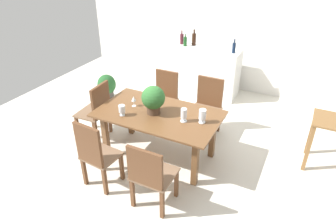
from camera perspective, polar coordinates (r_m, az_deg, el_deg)
The scene contains 20 objects.
ground_plane at distance 4.82m, azimuth -0.17°, elevation -6.34°, with size 7.04×7.04×0.00m, color silver.
back_wall at distance 6.51m, azimuth 10.57°, elevation 15.61°, with size 6.40×0.10×2.60m, color white.
dining_table at distance 4.28m, azimuth -1.79°, elevation -1.52°, with size 1.72×0.98×0.73m.
chair_near_left at distance 3.89m, azimuth -13.54°, elevation -7.55°, with size 0.46×0.44×0.98m.
chair_far_left at distance 5.21m, azimuth -0.69°, elevation 3.21°, with size 0.45×0.43×0.92m.
chair_head_end at distance 4.88m, azimuth -13.25°, elevation 0.60°, with size 0.44×0.48×0.95m.
chair_far_right at distance 4.94m, azimuth 7.37°, elevation 1.51°, with size 0.46×0.47×0.94m.
chair_near_right at distance 3.53m, azimuth -3.40°, elevation -11.58°, with size 0.47×0.45×0.91m.
flower_centerpiece at distance 4.12m, azimuth -2.78°, elevation 2.51°, with size 0.33×0.33×0.40m.
crystal_vase_left at distance 3.98m, azimuth 2.99°, elevation -0.41°, with size 0.09×0.09×0.19m.
crystal_vase_center_near at distance 4.16m, azimuth -8.68°, elevation 0.50°, with size 0.09×0.09×0.15m.
crystal_vase_right at distance 3.97m, azimuth 6.50°, elevation -0.56°, with size 0.10×0.10×0.19m.
wine_glass at distance 4.37m, azimuth -6.49°, elevation 2.42°, with size 0.07×0.07×0.16m.
kitchen_counter at distance 6.33m, azimuth 6.42°, elevation 7.79°, with size 1.49×0.52×0.97m, color silver.
wine_bottle_amber at distance 6.26m, azimuth 4.91°, elevation 13.52°, with size 0.08×0.08×0.31m.
wine_bottle_clear at distance 6.21m, azimuth 3.26°, elevation 13.14°, with size 0.07×0.07×0.24m.
wine_bottle_dark at distance 5.91m, azimuth 12.30°, elevation 11.74°, with size 0.06×0.06×0.26m.
wine_bottle_green at distance 6.32m, azimuth 2.60°, elevation 13.61°, with size 0.07×0.07×0.27m.
side_table at distance 4.66m, azimuth 29.07°, elevation -3.56°, with size 0.65×0.51×0.76m.
potted_plant_floor at distance 6.26m, azimuth -11.45°, elevation 4.85°, with size 0.37×0.37×0.50m.
Camera 1 is at (1.75, -3.47, 2.84)m, focal length 32.37 mm.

